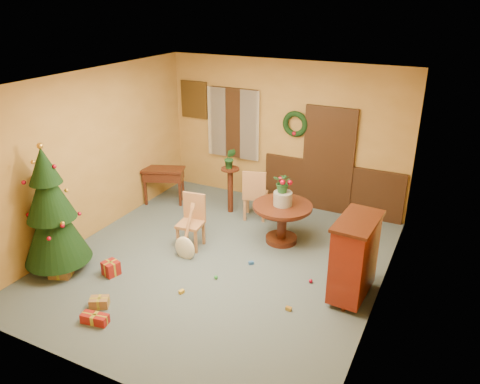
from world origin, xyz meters
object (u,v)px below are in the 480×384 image
Objects in this scene: christmas_tree at (51,212)px; sideboard at (354,256)px; writing_desk at (164,177)px; chair_near at (192,219)px; dining_table at (282,216)px.

christmas_tree reaches higher than sideboard.
writing_desk is at bearing 160.38° from sideboard.
christmas_tree reaches higher than chair_near.
christmas_tree is 2.22× the size of writing_desk.
dining_table is 1.10× the size of chair_near.
writing_desk is (-2.80, 0.48, 0.07)m from dining_table.
writing_desk is at bearing 90.00° from christmas_tree.
christmas_tree is (-2.80, -2.39, 0.49)m from dining_table.
chair_near is 2.84m from sideboard.
dining_table is 1.09× the size of writing_desk.
christmas_tree is at bearing -139.56° from dining_table.
writing_desk is (-0.00, 2.87, -0.42)m from christmas_tree.
sideboard reaches higher than chair_near.
christmas_tree is 4.52m from sideboard.
chair_near is at bearing -148.94° from dining_table.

